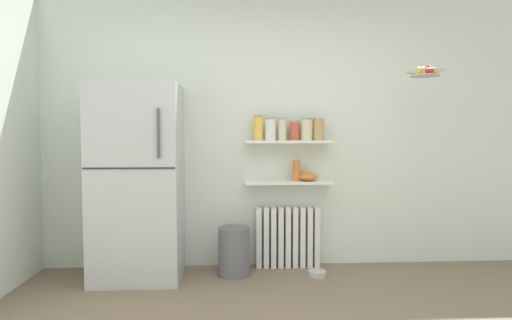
% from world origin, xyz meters
% --- Properties ---
extents(back_wall, '(7.04, 0.10, 2.60)m').
position_xyz_m(back_wall, '(0.00, 2.05, 1.30)').
color(back_wall, silver).
rests_on(back_wall, ground_plane).
extents(refrigerator, '(0.75, 0.67, 1.71)m').
position_xyz_m(refrigerator, '(-1.23, 1.68, 0.85)').
color(refrigerator, '#B7BABF').
rests_on(refrigerator, ground_plane).
extents(radiator, '(0.61, 0.12, 0.58)m').
position_xyz_m(radiator, '(0.13, 1.92, 0.29)').
color(radiator, white).
rests_on(radiator, ground_plane).
extents(wall_shelf_lower, '(0.83, 0.22, 0.02)m').
position_xyz_m(wall_shelf_lower, '(0.13, 1.89, 0.82)').
color(wall_shelf_lower, white).
extents(wall_shelf_upper, '(0.83, 0.22, 0.02)m').
position_xyz_m(wall_shelf_upper, '(0.13, 1.89, 1.21)').
color(wall_shelf_upper, white).
extents(storage_jar_0, '(0.09, 0.09, 0.24)m').
position_xyz_m(storage_jar_0, '(-0.16, 1.89, 1.34)').
color(storage_jar_0, yellow).
rests_on(storage_jar_0, wall_shelf_upper).
extents(storage_jar_1, '(0.10, 0.10, 0.22)m').
position_xyz_m(storage_jar_1, '(-0.04, 1.89, 1.32)').
color(storage_jar_1, silver).
rests_on(storage_jar_1, wall_shelf_upper).
extents(storage_jar_2, '(0.08, 0.08, 0.22)m').
position_xyz_m(storage_jar_2, '(0.07, 1.89, 1.32)').
color(storage_jar_2, beige).
rests_on(storage_jar_2, wall_shelf_upper).
extents(storage_jar_3, '(0.09, 0.09, 0.19)m').
position_xyz_m(storage_jar_3, '(0.19, 1.89, 1.31)').
color(storage_jar_3, '#C64C38').
rests_on(storage_jar_3, wall_shelf_upper).
extents(storage_jar_4, '(0.11, 0.11, 0.21)m').
position_xyz_m(storage_jar_4, '(0.30, 1.89, 1.32)').
color(storage_jar_4, beige).
rests_on(storage_jar_4, wall_shelf_upper).
extents(storage_jar_5, '(0.11, 0.11, 0.21)m').
position_xyz_m(storage_jar_5, '(0.42, 1.89, 1.32)').
color(storage_jar_5, tan).
rests_on(storage_jar_5, wall_shelf_upper).
extents(vase, '(0.07, 0.07, 0.20)m').
position_xyz_m(vase, '(0.21, 1.89, 0.93)').
color(vase, '#CC7033').
rests_on(vase, wall_shelf_lower).
extents(shelf_bowl, '(0.18, 0.18, 0.08)m').
position_xyz_m(shelf_bowl, '(0.32, 1.89, 0.87)').
color(shelf_bowl, orange).
rests_on(shelf_bowl, wall_shelf_lower).
extents(trash_bin, '(0.28, 0.28, 0.44)m').
position_xyz_m(trash_bin, '(-0.39, 1.70, 0.22)').
color(trash_bin, slate).
rests_on(trash_bin, ground_plane).
extents(pet_food_bowl, '(0.16, 0.16, 0.05)m').
position_xyz_m(pet_food_bowl, '(0.36, 1.62, 0.03)').
color(pet_food_bowl, '#B7B7BC').
rests_on(pet_food_bowl, ground_plane).
extents(hanging_fruit_basket, '(0.31, 0.31, 0.10)m').
position_xyz_m(hanging_fruit_basket, '(1.27, 1.52, 1.81)').
color(hanging_fruit_basket, '#B2B2B7').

